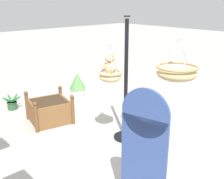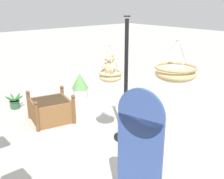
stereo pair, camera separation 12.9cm
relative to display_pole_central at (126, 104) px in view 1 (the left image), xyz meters
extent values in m
plane|color=#ADAAA3|center=(0.17, 0.16, -0.71)|extent=(40.00, 40.00, 0.00)
cylinder|color=black|center=(0.00, 0.00, 0.43)|extent=(0.07, 0.07, 2.27)
cylinder|color=black|center=(0.00, 0.00, -0.69)|extent=(0.44, 0.44, 0.04)
torus|color=black|center=(0.00, 0.00, 1.60)|extent=(0.12, 0.12, 0.02)
ellipsoid|color=tan|center=(0.15, 0.25, 0.55)|extent=(0.40, 0.40, 0.18)
torus|color=tan|center=(0.15, 0.25, 0.63)|extent=(0.43, 0.43, 0.04)
ellipsoid|color=silver|center=(0.15, 0.25, 0.57)|extent=(0.35, 0.35, 0.15)
cylinder|color=#B7B7BC|center=(0.23, 0.30, 0.88)|extent=(0.18, 0.11, 0.50)
cylinder|color=#B7B7BC|center=(0.07, 0.30, 0.88)|extent=(0.18, 0.11, 0.50)
cylinder|color=#B7B7BC|center=(0.15, 0.16, 0.88)|extent=(0.01, 0.20, 0.50)
torus|color=#B7B7BC|center=(0.15, 0.25, 1.13)|extent=(0.06, 0.06, 0.01)
ellipsoid|color=tan|center=(0.15, 0.26, 0.70)|extent=(0.21, 0.18, 0.25)
sphere|color=tan|center=(0.15, 0.26, 0.89)|extent=(0.18, 0.18, 0.16)
ellipsoid|color=#D9B683|center=(0.15, 0.32, 0.88)|extent=(0.08, 0.06, 0.05)
sphere|color=black|center=(0.15, 0.35, 0.88)|extent=(0.02, 0.02, 0.02)
sphere|color=tan|center=(0.09, 0.26, 0.96)|extent=(0.06, 0.06, 0.06)
sphere|color=tan|center=(0.21, 0.26, 0.96)|extent=(0.06, 0.06, 0.06)
ellipsoid|color=tan|center=(0.04, 0.29, 0.73)|extent=(0.07, 0.12, 0.16)
ellipsoid|color=tan|center=(0.26, 0.29, 0.73)|extent=(0.07, 0.12, 0.16)
ellipsoid|color=tan|center=(0.09, 0.35, 0.61)|extent=(0.08, 0.14, 0.08)
ellipsoid|color=tan|center=(0.21, 0.35, 0.61)|extent=(0.08, 0.14, 0.08)
ellipsoid|color=tan|center=(-1.15, 0.12, 0.84)|extent=(0.58, 0.58, 0.22)
torus|color=tan|center=(-1.15, 0.12, 0.94)|extent=(0.61, 0.61, 0.04)
ellipsoid|color=silver|center=(-1.15, 0.12, 0.86)|extent=(0.51, 0.51, 0.18)
cylinder|color=#B7B7BC|center=(-1.03, 0.19, 1.14)|extent=(0.25, 0.15, 0.41)
cylinder|color=#B7B7BC|center=(-1.27, 0.19, 1.14)|extent=(0.25, 0.15, 0.41)
cylinder|color=#B7B7BC|center=(-1.15, -0.01, 1.14)|extent=(0.01, 0.28, 0.41)
torus|color=#B7B7BC|center=(-1.15, 0.12, 1.34)|extent=(0.06, 0.06, 0.01)
cube|color=brown|center=(1.66, 0.69, -0.47)|extent=(0.89, 0.93, 0.49)
cube|color=#382819|center=(1.66, 0.69, -0.25)|extent=(0.78, 0.82, 0.06)
cylinder|color=brown|center=(1.38, 1.15, -0.42)|extent=(0.08, 0.08, 0.59)
cylinder|color=brown|center=(2.11, 0.99, -0.42)|extent=(0.08, 0.08, 0.59)
cylinder|color=brown|center=(1.21, 0.38, -0.42)|extent=(0.08, 0.08, 0.59)
cylinder|color=brown|center=(1.94, 0.22, -0.42)|extent=(0.08, 0.08, 0.59)
sphere|color=brown|center=(1.38, 1.15, -0.09)|extent=(0.09, 0.09, 0.09)
sphere|color=brown|center=(2.11, 0.99, -0.09)|extent=(0.09, 0.09, 0.09)
sphere|color=brown|center=(1.21, 0.38, -0.09)|extent=(0.09, 0.09, 0.09)
sphere|color=brown|center=(1.94, 0.22, -0.09)|extent=(0.09, 0.09, 0.09)
cylinder|color=#2D5638|center=(2.92, 1.01, -0.61)|extent=(0.22, 0.22, 0.19)
torus|color=#294E32|center=(2.92, 1.01, -0.53)|extent=(0.26, 0.26, 0.03)
cylinder|color=#382819|center=(2.92, 1.01, -0.53)|extent=(0.20, 0.20, 0.03)
ellipsoid|color=#28702D|center=(3.03, 1.01, -0.45)|extent=(0.25, 0.05, 0.18)
ellipsoid|color=#28702D|center=(2.95, 1.11, -0.45)|extent=(0.13, 0.24, 0.19)
ellipsoid|color=#28702D|center=(2.88, 1.10, -0.45)|extent=(0.13, 0.23, 0.21)
ellipsoid|color=#28702D|center=(2.81, 1.02, -0.45)|extent=(0.24, 0.07, 0.20)
ellipsoid|color=#28702D|center=(2.85, 0.92, -0.45)|extent=(0.19, 0.22, 0.18)
ellipsoid|color=#28702D|center=(2.96, 0.91, -0.45)|extent=(0.14, 0.24, 0.19)
cylinder|color=#2D5638|center=(0.35, -0.65, -0.57)|extent=(0.31, 0.31, 0.29)
torus|color=#294E32|center=(0.35, -0.65, -0.43)|extent=(0.35, 0.35, 0.03)
cylinder|color=#382819|center=(0.35, -0.65, -0.44)|extent=(0.27, 0.27, 0.03)
ellipsoid|color=#56934C|center=(0.35, -0.65, -0.21)|extent=(0.47, 0.47, 0.42)
cylinder|color=beige|center=(2.49, -0.67, -0.57)|extent=(0.40, 0.40, 0.29)
torus|color=#BCB7AE|center=(2.49, -0.67, -0.43)|extent=(0.43, 0.43, 0.03)
cylinder|color=#382819|center=(2.49, -0.67, -0.44)|extent=(0.35, 0.35, 0.03)
cone|color=#56934C|center=(2.49, -0.67, -0.22)|extent=(0.44, 0.44, 0.41)
cube|color=#334C8C|center=(-1.49, 1.21, 0.09)|extent=(0.59, 0.18, 1.00)
cylinder|color=#334C8C|center=(-1.49, 1.21, 0.64)|extent=(0.59, 0.18, 0.60)
camera|label=1|loc=(-3.31, 3.40, 1.86)|focal=43.31mm
camera|label=2|loc=(-3.40, 3.30, 1.86)|focal=43.31mm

